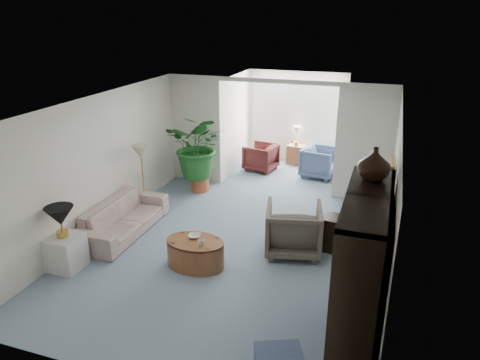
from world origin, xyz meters
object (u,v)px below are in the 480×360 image
(end_table, at_px, (65,252))
(entertainment_cabinet, at_px, (360,279))
(sofa, at_px, (123,218))
(cabinet_urn, at_px, (374,164))
(side_table_dark, at_px, (337,234))
(wingback_chair, at_px, (293,229))
(framed_picture, at_px, (392,177))
(floor_lamp, at_px, (141,152))
(coffee_cup, at_px, (201,243))
(plant_pot, at_px, (200,184))
(sunroom_chair_maroon, at_px, (261,157))
(coffee_table, at_px, (195,253))
(coffee_bowl, at_px, (195,236))
(table_lamp, at_px, (60,216))
(sunroom_table, at_px, (296,155))
(sunroom_chair_blue, at_px, (320,162))

(end_table, bearing_deg, entertainment_cabinet, -5.86)
(sofa, relative_size, cabinet_urn, 5.38)
(sofa, distance_m, side_table_dark, 3.84)
(end_table, xyz_separation_m, wingback_chair, (3.29, 1.66, 0.14))
(framed_picture, height_order, entertainment_cabinet, entertainment_cabinet)
(floor_lamp, xyz_separation_m, coffee_cup, (2.00, -1.72, -0.75))
(framed_picture, height_order, floor_lamp, framed_picture)
(sofa, height_order, plant_pot, sofa)
(framed_picture, bearing_deg, sunroom_chair_maroon, 126.00)
(coffee_table, relative_size, coffee_bowl, 4.83)
(floor_lamp, xyz_separation_m, cabinet_urn, (4.44, -2.30, 0.98))
(cabinet_urn, bearing_deg, floor_lamp, 152.63)
(sofa, xyz_separation_m, table_lamp, (-0.20, -1.35, 0.61))
(entertainment_cabinet, bearing_deg, framed_picture, 82.00)
(sofa, bearing_deg, framed_picture, -92.82)
(coffee_table, height_order, wingback_chair, wingback_chair)
(sunroom_table, bearing_deg, sofa, -113.90)
(coffee_cup, height_order, sunroom_chair_blue, sunroom_chair_blue)
(floor_lamp, bearing_deg, cabinet_urn, -27.37)
(entertainment_cabinet, xyz_separation_m, plant_pot, (-3.81, 4.16, -0.86))
(framed_picture, relative_size, sunroom_table, 0.96)
(floor_lamp, relative_size, side_table_dark, 0.60)
(coffee_cup, bearing_deg, plant_pot, 113.97)
(sofa, bearing_deg, coffee_table, -110.98)
(coffee_cup, distance_m, entertainment_cabinet, 2.71)
(framed_picture, bearing_deg, coffee_table, -170.66)
(table_lamp, distance_m, sunroom_chair_maroon, 5.74)
(plant_pot, height_order, sunroom_table, sunroom_table)
(floor_lamp, relative_size, sunroom_table, 0.69)
(cabinet_urn, height_order, sunroom_chair_maroon, cabinet_urn)
(sofa, relative_size, wingback_chair, 2.21)
(coffee_bowl, relative_size, cabinet_urn, 0.52)
(side_table_dark, distance_m, sunroom_chair_blue, 3.63)
(floor_lamp, height_order, coffee_table, floor_lamp)
(cabinet_urn, distance_m, sunroom_chair_blue, 5.92)
(coffee_bowl, height_order, entertainment_cabinet, entertainment_cabinet)
(coffee_bowl, bearing_deg, entertainment_cabinet, -25.79)
(cabinet_urn, bearing_deg, side_table_dark, 104.93)
(table_lamp, height_order, sunroom_chair_blue, table_lamp)
(side_table_dark, height_order, sunroom_chair_maroon, sunroom_chair_maroon)
(sofa, xyz_separation_m, coffee_bowl, (1.67, -0.54, 0.17))
(coffee_cup, bearing_deg, coffee_bowl, 135.00)
(framed_picture, distance_m, entertainment_cabinet, 1.79)
(table_lamp, height_order, plant_pot, table_lamp)
(coffee_bowl, xyz_separation_m, cabinet_urn, (2.64, -0.77, 1.76))
(coffee_cup, bearing_deg, cabinet_urn, -13.26)
(wingback_chair, bearing_deg, framed_picture, 148.96)
(end_table, distance_m, coffee_bowl, 2.05)
(sofa, xyz_separation_m, coffee_cup, (1.87, -0.74, 0.20))
(floor_lamp, xyz_separation_m, side_table_dark, (3.93, -0.38, -0.95))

